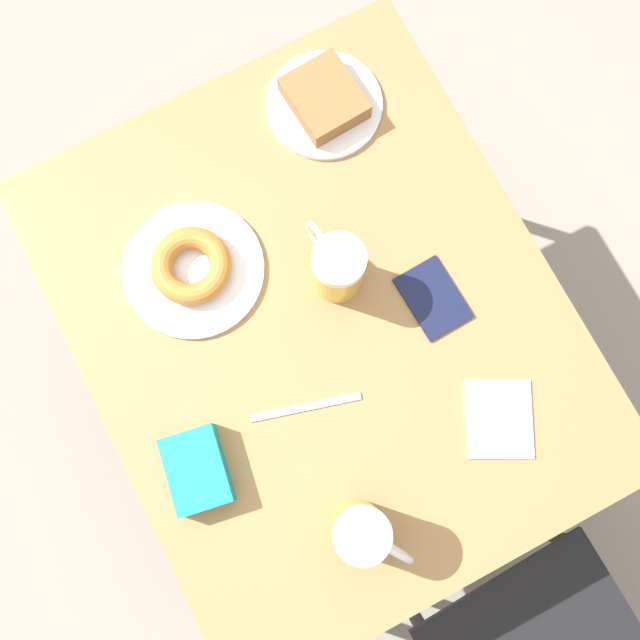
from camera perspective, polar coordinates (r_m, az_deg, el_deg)
ground_plane at (r=1.96m, az=0.00°, el=-3.98°), size 8.00×8.00×0.00m
table at (r=1.29m, az=0.00°, el=-0.67°), size 0.80×0.98×0.74m
plate_with_cake at (r=1.33m, az=0.35°, el=17.11°), size 0.21×0.21×0.05m
plate_with_donut at (r=1.24m, az=-10.18°, el=4.16°), size 0.25×0.25×0.05m
beer_mug_left at (r=1.14m, az=3.38°, el=-16.57°), size 0.10×0.12×0.14m
beer_mug_center at (r=1.17m, az=1.37°, el=4.23°), size 0.09×0.14×0.14m
napkin_folded at (r=1.24m, az=14.16°, el=-7.68°), size 0.16×0.17×0.00m
fork at (r=1.20m, az=-1.15°, el=-6.99°), size 0.19×0.06×0.00m
passport_near_edge at (r=1.24m, az=9.02°, el=1.74°), size 0.09×0.13×0.01m
blue_pouch at (r=1.20m, az=-9.81°, el=-11.76°), size 0.11×0.14×0.05m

